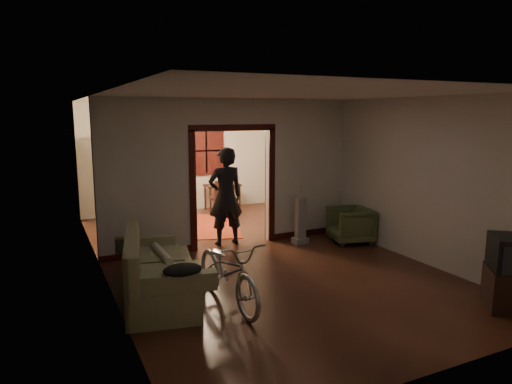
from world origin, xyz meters
TOP-DOWN VIEW (x-y plane):
  - floor at (0.00, 0.00)m, footprint 5.00×8.50m
  - ceiling at (0.00, 0.00)m, footprint 5.00×8.50m
  - wall_back at (0.00, 4.25)m, footprint 5.00×0.02m
  - wall_left at (-2.50, 0.00)m, footprint 0.02×8.50m
  - wall_right at (2.50, 0.00)m, footprint 0.02×8.50m
  - partition_wall at (0.00, 0.75)m, footprint 5.00×0.14m
  - door_casing at (0.00, 0.75)m, footprint 1.74×0.20m
  - far_window at (0.70, 4.21)m, footprint 0.98×0.06m
  - chandelier at (0.00, 2.50)m, footprint 0.24×0.24m
  - light_switch at (1.05, 0.68)m, footprint 0.08×0.01m
  - sofa at (-1.90, -1.22)m, footprint 1.29×2.16m
  - rolled_paper at (-1.80, -0.92)m, footprint 0.11×0.88m
  - jacket at (-1.85, -2.13)m, footprint 0.47×0.35m
  - bicycle at (-1.15, -1.84)m, footprint 0.72×1.79m
  - armchair at (2.15, -0.12)m, footprint 0.94×0.92m
  - tv_stand at (2.09, -3.56)m, footprint 0.79×0.80m
  - vacuum at (1.23, 0.25)m, footprint 0.29×0.24m
  - person at (-0.11, 0.82)m, footprint 0.70×0.46m
  - oriental_rug at (-0.16, 2.42)m, footprint 2.42×2.79m
  - locker at (-1.48, 4.01)m, footprint 1.08×0.71m
  - globe at (-1.48, 4.01)m, footprint 0.29×0.29m
  - desk at (1.00, 3.84)m, footprint 0.98×0.65m
  - desk_chair at (0.64, 3.10)m, footprint 0.47×0.47m

SIDE VIEW (x-z plane):
  - floor at x=0.00m, z-range -0.01..0.01m
  - oriental_rug at x=-0.16m, z-range 0.00..0.02m
  - tv_stand at x=2.09m, z-range 0.00..0.54m
  - desk at x=1.00m, z-range 0.00..0.67m
  - armchair at x=2.15m, z-range 0.00..0.71m
  - vacuum at x=1.23m, z-range 0.00..0.91m
  - bicycle at x=-1.15m, z-range 0.00..0.92m
  - sofa at x=-1.90m, z-range 0.00..0.93m
  - desk_chair at x=0.64m, z-range 0.00..0.93m
  - rolled_paper at x=-1.80m, z-range 0.48..0.58m
  - jacket at x=-1.85m, z-range 0.61..0.75m
  - person at x=-0.11m, z-range 0.00..1.89m
  - locker at x=-1.48m, z-range 0.00..2.00m
  - door_casing at x=0.00m, z-range -0.06..2.26m
  - light_switch at x=1.05m, z-range 1.19..1.31m
  - wall_back at x=0.00m, z-range 0.00..2.80m
  - wall_left at x=-2.50m, z-range 0.00..2.80m
  - wall_right at x=2.50m, z-range 0.00..2.80m
  - partition_wall at x=0.00m, z-range 0.00..2.80m
  - far_window at x=0.70m, z-range 0.91..2.19m
  - globe at x=-1.48m, z-range 1.79..2.09m
  - chandelier at x=0.00m, z-range 2.23..2.47m
  - ceiling at x=0.00m, z-range 2.79..2.80m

